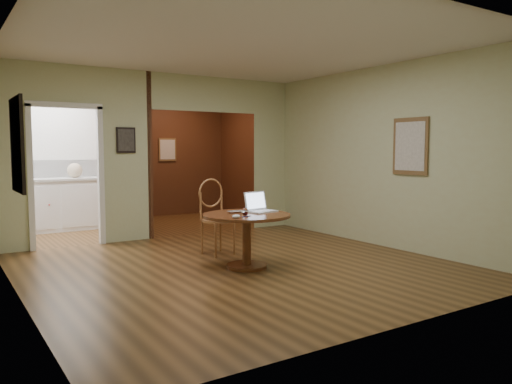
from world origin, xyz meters
TOP-DOWN VIEW (x-y plane):
  - floor at (0.00, 0.00)m, footprint 5.00×5.00m
  - room_shell at (-0.47, 3.10)m, footprint 5.20×7.50m
  - dining_table at (0.04, -0.07)m, footprint 1.07×1.07m
  - chair at (0.11, 0.88)m, footprint 0.50×0.50m
  - open_laptop at (0.29, 0.04)m, footprint 0.39×0.37m
  - closed_laptop at (0.03, 0.05)m, footprint 0.33×0.23m
  - mouse at (-0.28, -0.34)m, footprint 0.12×0.07m
  - wine_glass at (-0.03, -0.14)m, footprint 0.08×0.08m
  - pen at (-0.10, -0.29)m, footprint 0.14×0.04m
  - kitchen_cabinet at (-1.35, 4.20)m, footprint 2.06×0.60m
  - grocery_bag at (-0.99, 4.20)m, footprint 0.29×0.26m

SIDE VIEW (x-z plane):
  - floor at x=0.00m, z-range 0.00..0.00m
  - kitchen_cabinet at x=-1.35m, z-range 0.00..0.94m
  - dining_table at x=0.04m, z-range 0.16..0.83m
  - chair at x=0.11m, z-range 0.06..1.11m
  - pen at x=-0.10m, z-range 0.67..0.68m
  - closed_laptop at x=0.03m, z-range 0.67..0.70m
  - mouse at x=-0.28m, z-range 0.67..0.72m
  - wine_glass at x=-0.03m, z-range 0.67..0.76m
  - open_laptop at x=0.29m, z-range 0.61..0.86m
  - grocery_bag at x=-0.99m, z-range 0.94..1.21m
  - room_shell at x=-0.47m, z-range -1.21..3.79m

